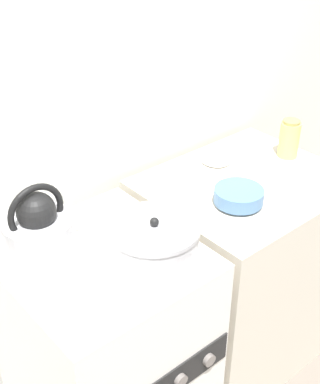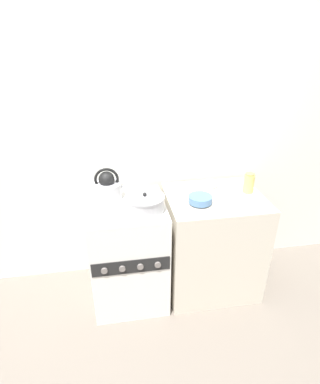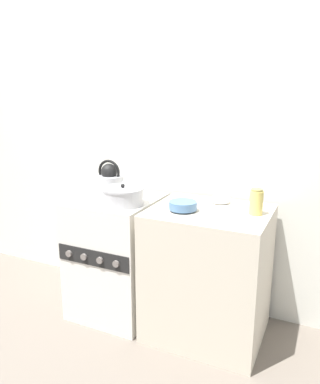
{
  "view_description": "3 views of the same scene",
  "coord_description": "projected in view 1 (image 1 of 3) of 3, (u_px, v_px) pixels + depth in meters",
  "views": [
    {
      "loc": [
        -0.7,
        -0.81,
        1.9
      ],
      "look_at": [
        0.25,
        0.31,
        1.0
      ],
      "focal_mm": 50.0,
      "sensor_mm": 36.0,
      "label": 1
    },
    {
      "loc": [
        -0.07,
        -1.64,
        1.93
      ],
      "look_at": [
        0.26,
        0.33,
        0.93
      ],
      "focal_mm": 28.0,
      "sensor_mm": 36.0,
      "label": 2
    },
    {
      "loc": [
        1.36,
        -1.86,
        1.57
      ],
      "look_at": [
        0.33,
        0.33,
        0.94
      ],
      "focal_mm": 35.0,
      "sensor_mm": 36.0,
      "label": 3
    }
  ],
  "objects": [
    {
      "name": "enamel_bowl",
      "position": [
        239.0,
        196.0,
        1.87
      ],
      "size": [
        0.18,
        0.18,
        0.06
      ],
      "color": "#4C729E",
      "rests_on": "counter"
    },
    {
      "name": "wall_back",
      "position": [
        22.0,
        102.0,
        1.7
      ],
      "size": [
        7.0,
        0.06,
        2.5
      ],
      "color": "silver",
      "rests_on": "ground_plane"
    },
    {
      "name": "kettle",
      "position": [
        40.0,
        230.0,
        1.61
      ],
      "size": [
        0.27,
        0.22,
        0.25
      ],
      "color": "#B2B2B7",
      "rests_on": "stove"
    },
    {
      "name": "storage_jar",
      "position": [
        289.0,
        139.0,
        2.16
      ],
      "size": [
        0.08,
        0.08,
        0.16
      ],
      "color": "#E0CC66",
      "rests_on": "counter"
    },
    {
      "name": "counter",
      "position": [
        238.0,
        269.0,
        2.26
      ],
      "size": [
        0.74,
        0.62,
        0.87
      ],
      "color": "beige",
      "rests_on": "ground_plane"
    },
    {
      "name": "cooking_pot",
      "position": [
        154.0,
        241.0,
        1.61
      ],
      "size": [
        0.28,
        0.28,
        0.14
      ],
      "color": "#B2B2B7",
      "rests_on": "stove"
    },
    {
      "name": "stove",
      "position": [
        108.0,
        354.0,
        1.87
      ],
      "size": [
        0.57,
        0.61,
        0.87
      ],
      "color": "silver",
      "rests_on": "ground_plane"
    },
    {
      "name": "small_ceramic_bowl",
      "position": [
        216.0,
        157.0,
        2.14
      ],
      "size": [
        0.12,
        0.12,
        0.04
      ],
      "color": "white",
      "rests_on": "counter"
    }
  ]
}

